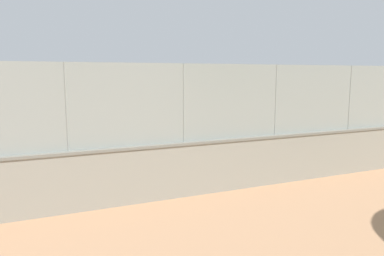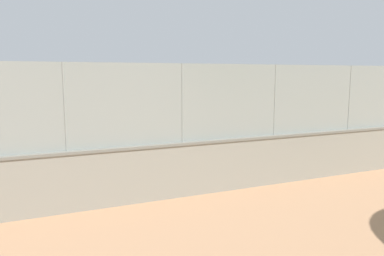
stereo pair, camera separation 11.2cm
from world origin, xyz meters
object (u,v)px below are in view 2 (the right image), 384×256
object	(u,v)px
player_crossing_court	(238,118)
player_baseline_waiting	(188,119)
sports_ball	(234,133)
spare_ball_by_wall	(253,172)
player_foreground_swinging	(82,119)

from	to	relation	value
player_crossing_court	player_baseline_waiting	bearing A→B (deg)	-1.98
player_crossing_court	sports_ball	world-z (taller)	player_crossing_court
spare_ball_by_wall	sports_ball	bearing A→B (deg)	-113.54
player_baseline_waiting	player_foreground_swinging	size ratio (longest dim) A/B	1.11
spare_ball_by_wall	player_crossing_court	bearing A→B (deg)	-115.20
player_baseline_waiting	player_foreground_swinging	xyz separation A→B (m)	(6.07, -3.12, -0.11)
player_baseline_waiting	player_foreground_swinging	bearing A→B (deg)	-27.18
player_foreground_swinging	spare_ball_by_wall	world-z (taller)	player_foreground_swinging
player_crossing_court	player_baseline_waiting	size ratio (longest dim) A/B	0.95
player_foreground_swinging	sports_ball	world-z (taller)	player_foreground_swinging
player_foreground_swinging	spare_ball_by_wall	xyz separation A→B (m)	(-5.14, 12.49, -0.84)
player_crossing_court	spare_ball_by_wall	distance (m)	10.26
player_crossing_court	player_baseline_waiting	world-z (taller)	player_baseline_waiting
player_baseline_waiting	spare_ball_by_wall	size ratio (longest dim) A/B	20.61
player_crossing_court	spare_ball_by_wall	xyz separation A→B (m)	(4.35, 9.25, -0.89)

